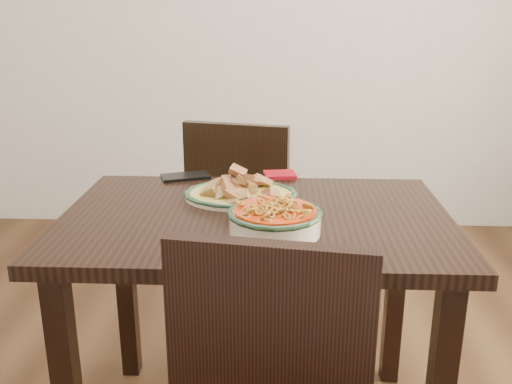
{
  "coord_description": "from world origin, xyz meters",
  "views": [
    {
      "loc": [
        0.1,
        -1.66,
        1.31
      ],
      "look_at": [
        0.03,
        -0.11,
        0.81
      ],
      "focal_mm": 40.0,
      "sensor_mm": 36.0,
      "label": 1
    }
  ],
  "objects_px": {
    "chair_far": "(244,211)",
    "fish_plate": "(240,185)",
    "dining_table": "(256,249)",
    "noodle_bowl": "(275,217)",
    "smartphone": "(185,176)"
  },
  "relations": [
    {
      "from": "chair_far",
      "to": "fish_plate",
      "type": "xyz_separation_m",
      "value": [
        0.03,
        -0.58,
        0.3
      ]
    },
    {
      "from": "dining_table",
      "to": "noodle_bowl",
      "type": "distance_m",
      "value": 0.21
    },
    {
      "from": "chair_far",
      "to": "smartphone",
      "type": "relative_size",
      "value": 5.47
    },
    {
      "from": "fish_plate",
      "to": "noodle_bowl",
      "type": "distance_m",
      "value": 0.3
    },
    {
      "from": "fish_plate",
      "to": "noodle_bowl",
      "type": "xyz_separation_m",
      "value": [
        0.11,
        -0.28,
        -0.0
      ]
    },
    {
      "from": "dining_table",
      "to": "noodle_bowl",
      "type": "height_order",
      "value": "noodle_bowl"
    },
    {
      "from": "noodle_bowl",
      "to": "smartphone",
      "type": "relative_size",
      "value": 1.53
    },
    {
      "from": "noodle_bowl",
      "to": "smartphone",
      "type": "bearing_deg",
      "value": 122.53
    },
    {
      "from": "dining_table",
      "to": "fish_plate",
      "type": "height_order",
      "value": "fish_plate"
    },
    {
      "from": "smartphone",
      "to": "noodle_bowl",
      "type": "bearing_deg",
      "value": -76.87
    },
    {
      "from": "fish_plate",
      "to": "smartphone",
      "type": "height_order",
      "value": "fish_plate"
    },
    {
      "from": "dining_table",
      "to": "smartphone",
      "type": "height_order",
      "value": "smartphone"
    },
    {
      "from": "dining_table",
      "to": "smartphone",
      "type": "bearing_deg",
      "value": 126.2
    },
    {
      "from": "dining_table",
      "to": "chair_far",
      "type": "relative_size",
      "value": 1.24
    },
    {
      "from": "chair_far",
      "to": "dining_table",
      "type": "bearing_deg",
      "value": 108.95
    }
  ]
}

